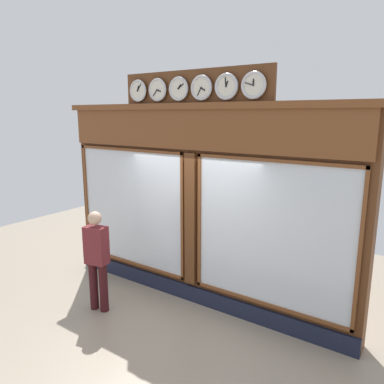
# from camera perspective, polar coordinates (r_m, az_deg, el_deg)

# --- Properties ---
(shop_facade) EXTENTS (5.60, 0.42, 3.87)m
(shop_facade) POSITION_cam_1_polar(r_m,az_deg,el_deg) (6.20, 0.65, -1.72)
(shop_facade) COLOR #5B3319
(shop_facade) RESTS_ON ground_plane
(pedestrian) EXTENTS (0.40, 0.29, 1.69)m
(pedestrian) POSITION_cam_1_polar(r_m,az_deg,el_deg) (6.24, -14.51, -9.70)
(pedestrian) COLOR #3A1316
(pedestrian) RESTS_ON ground_plane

